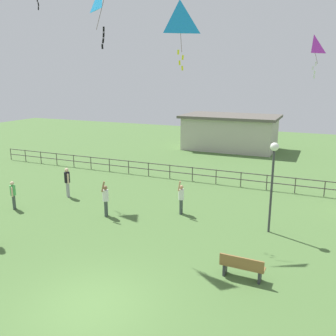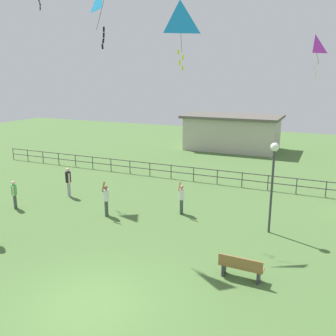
% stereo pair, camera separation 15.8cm
% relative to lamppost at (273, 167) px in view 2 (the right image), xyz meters
% --- Properties ---
extents(ground_plane, '(80.00, 80.00, 0.00)m').
position_rel_lamppost_xyz_m(ground_plane, '(-4.02, -7.68, -2.96)').
color(ground_plane, '#4C7038').
extents(lamppost, '(0.36, 0.36, 4.02)m').
position_rel_lamppost_xyz_m(lamppost, '(0.00, 0.00, 0.00)').
color(lamppost, '#38383D').
rests_on(lamppost, ground_plane).
extents(park_bench, '(1.51, 0.45, 0.85)m').
position_rel_lamppost_xyz_m(park_bench, '(-0.24, -4.35, -2.50)').
color(park_bench, olive).
rests_on(park_bench, ground_plane).
extents(person_1, '(0.43, 0.35, 1.70)m').
position_rel_lamppost_xyz_m(person_1, '(-11.30, 0.34, -1.98)').
color(person_1, '#99999E').
rests_on(person_1, ground_plane).
extents(person_2, '(0.29, 0.39, 1.49)m').
position_rel_lamppost_xyz_m(person_2, '(-12.58, -2.38, -2.10)').
color(person_2, '#3F4C47').
rests_on(person_2, ground_plane).
extents(person_3, '(0.28, 0.46, 1.76)m').
position_rel_lamppost_xyz_m(person_3, '(-4.38, 0.47, -2.08)').
color(person_3, '#3F4C47').
rests_on(person_3, ground_plane).
extents(person_4, '(0.29, 0.50, 1.84)m').
position_rel_lamppost_xyz_m(person_4, '(-7.65, -1.31, -2.03)').
color(person_4, '#3F4C47').
rests_on(person_4, ground_plane).
extents(kite_1, '(1.24, 1.07, 2.86)m').
position_rel_lamppost_xyz_m(kite_1, '(-4.24, -0.22, 6.08)').
color(kite_1, '#198CD1').
extents(kite_2, '(0.83, 0.87, 2.21)m').
position_rel_lamppost_xyz_m(kite_2, '(0.86, 5.84, 5.28)').
color(kite_2, '#B22DB2').
extents(waterfront_railing, '(36.01, 0.06, 0.95)m').
position_rel_lamppost_xyz_m(waterfront_railing, '(-4.34, 6.32, -2.33)').
color(waterfront_railing, '#4C4742').
rests_on(waterfront_railing, ground_plane).
extents(pavilion_building, '(8.88, 5.37, 3.24)m').
position_rel_lamppost_xyz_m(pavilion_building, '(-6.47, 18.32, -1.32)').
color(pavilion_building, '#B7B2A3').
rests_on(pavilion_building, ground_plane).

